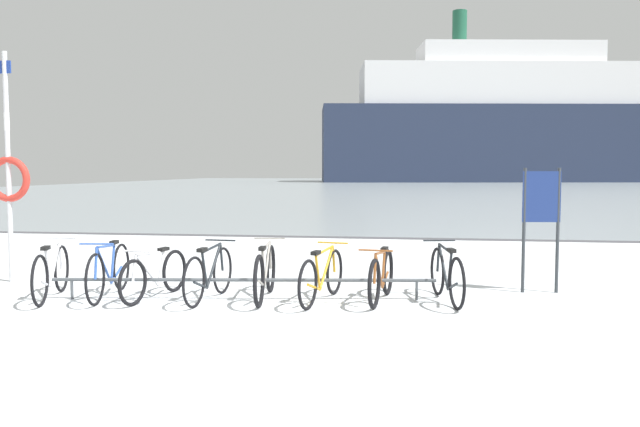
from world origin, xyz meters
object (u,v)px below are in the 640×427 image
at_px(bicycle_6, 381,276).
at_px(bicycle_1, 109,271).
at_px(bicycle_5, 322,276).
at_px(bicycle_2, 155,275).
at_px(bicycle_3, 209,274).
at_px(bicycle_7, 447,275).
at_px(bicycle_4, 265,273).
at_px(bicycle_0, 51,273).
at_px(info_sign, 541,209).
at_px(ferry_ship, 513,125).
at_px(rescue_post, 8,173).

bearing_deg(bicycle_6, bicycle_1, -175.82).
bearing_deg(bicycle_5, bicycle_1, -177.10).
distance_m(bicycle_2, bicycle_6, 3.20).
bearing_deg(bicycle_3, bicycle_7, 6.26).
height_order(bicycle_1, bicycle_4, bicycle_1).
xyz_separation_m(bicycle_0, bicycle_4, (3.00, 0.40, -0.00)).
bearing_deg(bicycle_7, info_sign, 32.35).
relative_size(bicycle_7, ferry_ship, 0.03).
relative_size(bicycle_0, bicycle_1, 0.94).
distance_m(bicycle_5, rescue_post, 5.49).
distance_m(bicycle_4, info_sign, 4.16).
relative_size(bicycle_0, bicycle_4, 0.95).
distance_m(bicycle_4, bicycle_6, 1.63).
distance_m(bicycle_0, bicycle_2, 1.45).
distance_m(bicycle_2, info_sign, 5.70).
distance_m(info_sign, ferry_ship, 88.06).
distance_m(bicycle_2, bicycle_5, 2.38).
bearing_deg(info_sign, bicycle_5, -160.22).
bearing_deg(bicycle_7, bicycle_6, -173.66).
height_order(bicycle_5, rescue_post, rescue_post).
relative_size(bicycle_1, bicycle_4, 1.01).
relative_size(bicycle_4, rescue_post, 0.48).
xyz_separation_m(bicycle_0, info_sign, (6.92, 1.48, 0.87)).
distance_m(bicycle_6, info_sign, 2.66).
height_order(bicycle_0, bicycle_6, bicycle_0).
bearing_deg(rescue_post, bicycle_7, -4.95).
height_order(bicycle_2, info_sign, info_sign).
bearing_deg(bicycle_5, rescue_post, 171.03).
relative_size(bicycle_2, bicycle_5, 0.97).
xyz_separation_m(bicycle_6, bicycle_7, (0.89, 0.10, 0.02)).
xyz_separation_m(bicycle_2, bicycle_6, (3.19, 0.26, 0.01)).
relative_size(bicycle_6, ferry_ship, 0.03).
xyz_separation_m(rescue_post, ferry_ship, (20.95, 87.16, 6.52)).
xyz_separation_m(bicycle_4, rescue_post, (-4.43, 0.79, 1.39)).
distance_m(bicycle_0, ferry_ship, 90.83).
distance_m(bicycle_3, bicycle_5, 1.58).
relative_size(bicycle_5, bicycle_7, 1.04).
bearing_deg(bicycle_6, info_sign, 23.32).
bearing_deg(bicycle_5, info_sign, 19.78).
bearing_deg(bicycle_0, rescue_post, 140.18).
bearing_deg(bicycle_3, info_sign, 14.95).
bearing_deg(ferry_ship, bicycle_6, -99.62).
relative_size(bicycle_2, bicycle_6, 1.02).
distance_m(bicycle_5, bicycle_7, 1.72).
bearing_deg(bicycle_6, bicycle_3, -173.78).
distance_m(bicycle_2, rescue_post, 3.34).
distance_m(bicycle_6, rescue_post, 6.25).
xyz_separation_m(bicycle_1, rescue_post, (-2.19, 0.98, 1.39)).
height_order(bicycle_1, ferry_ship, ferry_ship).
relative_size(bicycle_7, rescue_post, 0.45).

